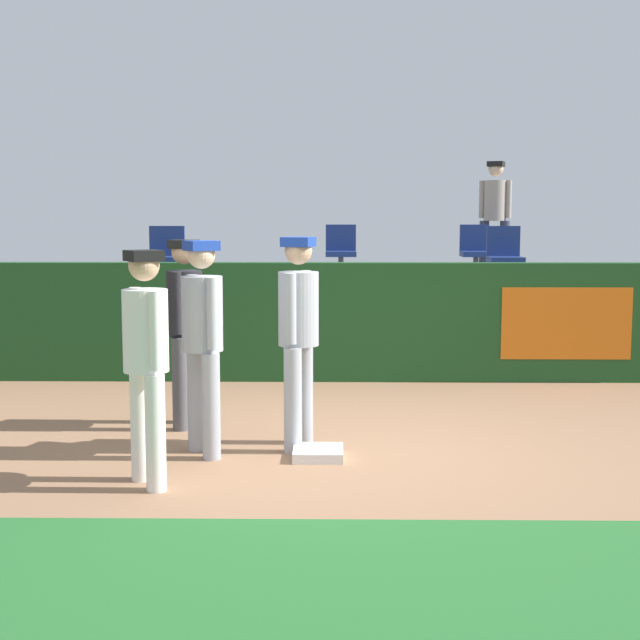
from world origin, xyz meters
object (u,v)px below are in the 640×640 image
player_umpire (185,319)px  seat_back_right (475,249)px  player_fielder_home (146,351)px  spectator_hooded (495,211)px  seat_front_right (505,254)px  first_base (318,453)px  player_coach_visitor (299,327)px  player_runner_visitor (202,332)px  seat_back_center (341,249)px  seat_front_left (166,254)px

player_umpire → seat_back_right: bearing=158.1°
player_fielder_home → seat_back_right: 8.19m
spectator_hooded → seat_front_right: bearing=104.1°
first_base → seat_back_right: bearing=71.1°
player_fielder_home → player_umpire: size_ratio=0.99×
player_coach_visitor → player_runner_visitor: bearing=-57.0°
player_runner_visitor → spectator_hooded: (3.60, 7.15, 1.00)m
player_coach_visitor → seat_back_center: (0.40, 6.32, 0.41)m
seat_front_right → seat_back_center: bearing=140.0°
first_base → player_runner_visitor: player_runner_visitor is taller
player_fielder_home → seat_front_right: (3.59, 5.59, 0.45)m
player_runner_visitor → player_umpire: (-0.30, 0.98, -0.01)m
seat_front_left → seat_back_right: 4.74m
seat_back_right → spectator_hooded: 0.91m
player_fielder_home → player_coach_visitor: size_ratio=0.96×
seat_back_right → spectator_hooded: bearing=56.4°
player_fielder_home → seat_back_center: size_ratio=2.02×
player_coach_visitor → seat_front_right: seat_front_right is taller
player_fielder_home → first_base: bearing=88.8°
first_base → player_coach_visitor: size_ratio=0.23×
seat_front_right → first_base: bearing=-116.1°
player_runner_visitor → seat_back_right: size_ratio=2.07×
first_base → seat_front_left: 5.47m
player_umpire → spectator_hooded: spectator_hooded is taller
player_runner_visitor → player_fielder_home: bearing=-49.6°
seat_back_center → player_fielder_home: bearing=-101.1°
first_base → player_fielder_home: 1.70m
player_coach_visitor → player_umpire: bearing=-109.3°
first_base → player_coach_visitor: bearing=116.9°
seat_front_left → player_coach_visitor: bearing=-66.8°
seat_back_center → first_base: bearing=-92.0°
seat_front_right → player_runner_visitor: bearing=-124.8°
seat_front_right → spectator_hooded: bearing=83.1°
player_coach_visitor → seat_front_left: seat_front_left is taller
seat_front_left → spectator_hooded: bearing=26.6°
seat_back_right → seat_front_left: bearing=-157.7°
player_coach_visitor → seat_back_right: 6.79m
player_fielder_home → spectator_hooded: bearing=121.6°
player_fielder_home → seat_front_right: bearing=114.8°
seat_back_center → seat_front_right: bearing=-40.0°
player_runner_visitor → seat_front_right: seat_front_right is taller
player_coach_visitor → player_fielder_home: bearing=-28.7°
player_fielder_home → seat_back_right: (3.49, 7.39, 0.45)m
player_fielder_home → seat_front_left: (-0.89, 5.59, 0.45)m
seat_front_right → seat_front_left: size_ratio=1.00×
player_umpire → seat_back_center: (1.47, 5.58, 0.43)m
seat_back_right → spectator_hooded: size_ratio=0.46×
player_coach_visitor → spectator_hooded: bearing=173.3°
player_runner_visitor → spectator_hooded: 8.06m
seat_front_left → seat_back_center: (2.34, 1.80, -0.00)m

